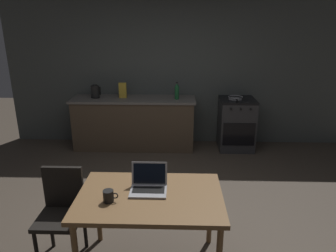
% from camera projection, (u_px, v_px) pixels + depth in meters
% --- Properties ---
extents(ground_plane, '(12.00, 12.00, 0.00)m').
position_uv_depth(ground_plane, '(161.00, 221.00, 3.61)').
color(ground_plane, '#473D33').
extents(back_wall, '(6.40, 0.10, 2.76)m').
position_uv_depth(back_wall, '(185.00, 68.00, 5.64)').
color(back_wall, '#484D4B').
rests_on(back_wall, ground_plane).
extents(kitchen_counter, '(2.16, 0.64, 0.91)m').
position_uv_depth(kitchen_counter, '(134.00, 123.00, 5.63)').
color(kitchen_counter, '#4C3D2D').
rests_on(kitchen_counter, ground_plane).
extents(stove_oven, '(0.60, 0.62, 0.91)m').
position_uv_depth(stove_oven, '(236.00, 124.00, 5.57)').
color(stove_oven, '#2D2D30').
rests_on(stove_oven, ground_plane).
extents(dining_table, '(1.26, 0.83, 0.76)m').
position_uv_depth(dining_table, '(150.00, 203.00, 2.73)').
color(dining_table, brown).
rests_on(dining_table, ground_plane).
extents(chair, '(0.40, 0.40, 0.89)m').
position_uv_depth(chair, '(62.00, 208.00, 2.94)').
color(chair, black).
rests_on(chair, ground_plane).
extents(laptop, '(0.32, 0.27, 0.22)m').
position_uv_depth(laptop, '(149.00, 185.00, 2.77)').
color(laptop, '#99999E').
rests_on(laptop, dining_table).
extents(electric_kettle, '(0.17, 0.15, 0.23)m').
position_uv_depth(electric_kettle, '(95.00, 92.00, 5.47)').
color(electric_kettle, black).
rests_on(electric_kettle, kitchen_counter).
extents(bottle, '(0.07, 0.07, 0.30)m').
position_uv_depth(bottle, '(177.00, 91.00, 5.37)').
color(bottle, '#19592D').
rests_on(bottle, kitchen_counter).
extents(frying_pan, '(0.25, 0.42, 0.05)m').
position_uv_depth(frying_pan, '(236.00, 98.00, 5.39)').
color(frying_pan, gray).
rests_on(frying_pan, stove_oven).
extents(coffee_mug, '(0.13, 0.09, 0.10)m').
position_uv_depth(coffee_mug, '(109.00, 196.00, 2.59)').
color(coffee_mug, black).
rests_on(coffee_mug, dining_table).
extents(cereal_box, '(0.13, 0.05, 0.27)m').
position_uv_depth(cereal_box, '(123.00, 90.00, 5.46)').
color(cereal_box, gold).
rests_on(cereal_box, kitchen_counter).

